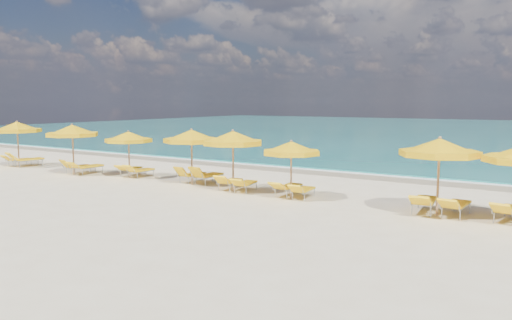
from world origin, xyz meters
The scene contains 27 objects.
ground_plane centered at (0.00, 0.00, 0.00)m, with size 120.00×120.00×0.00m, color beige.
ocean centered at (0.00, 48.00, 0.00)m, with size 120.00×80.00×0.30m, color #136E6A.
wet_sand_band centered at (0.00, 7.40, 0.00)m, with size 120.00×2.60×0.01m, color tan.
foam_line centered at (0.00, 8.20, 0.00)m, with size 120.00×1.20×0.03m, color white.
whitecap_near centered at (-6.00, 17.00, 0.00)m, with size 14.00×0.36×0.05m, color white.
umbrella_0 centered at (-15.13, -0.03, 2.24)m, with size 3.21×3.21×2.63m.
umbrella_1 centered at (-9.86, -0.33, 2.22)m, with size 3.36×3.36×2.60m.
umbrella_2 centered at (-6.70, 0.48, 1.98)m, with size 2.58×2.58×2.32m.
umbrella_3 centered at (-2.81, 0.57, 2.16)m, with size 2.71×2.71×2.53m.
umbrella_4 centered at (-0.31, 0.23, 2.19)m, with size 2.93×2.93×2.57m.
umbrella_5 centered at (2.50, 0.09, 1.94)m, with size 2.55×2.55×2.27m.
umbrella_6 centered at (7.88, 0.22, 2.22)m, with size 2.86×2.86×2.60m.
lounger_0_left centered at (-15.65, 0.30, 0.20)m, with size 0.64×1.69×0.69m.
lounger_0_right centered at (-14.75, 0.29, 0.25)m, with size 0.99×2.05×0.91m.
lounger_1_left centered at (-10.26, 0.21, 0.20)m, with size 0.73×1.63×0.78m.
lounger_1_right centered at (-9.40, 0.18, 0.23)m, with size 0.67×1.95×0.77m.
lounger_2_left centered at (-7.23, 1.05, 0.20)m, with size 0.86×1.77×0.66m.
lounger_2_right centered at (-6.32, 0.88, 0.21)m, with size 0.58×1.68×0.73m.
lounger_3_left centered at (-3.26, 1.10, 0.22)m, with size 0.63×1.70×0.84m.
lounger_3_right centered at (-2.31, 1.09, 0.24)m, with size 0.67×1.85×0.91m.
lounger_4_left centered at (-0.67, 0.49, 0.21)m, with size 0.81×1.77×0.74m.
lounger_4_right centered at (0.17, 0.41, 0.20)m, with size 0.85×1.77×0.70m.
lounger_5_left centered at (2.08, 0.59, 0.22)m, with size 0.61×1.82×0.70m.
lounger_5_right centered at (2.86, 0.42, 0.20)m, with size 0.71×1.70×0.69m.
lounger_6_left centered at (7.42, 0.41, 0.24)m, with size 0.86×2.09×0.80m.
lounger_6_right centered at (8.42, 0.45, 0.23)m, with size 0.74×1.95×0.77m.
lounger_7_left centered at (9.95, 0.60, 0.22)m, with size 0.87×1.91×0.76m.
Camera 1 is at (11.55, -16.49, 3.74)m, focal length 35.00 mm.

